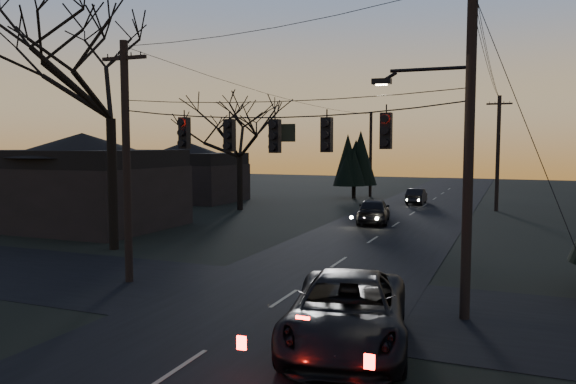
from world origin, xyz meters
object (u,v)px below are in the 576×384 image
at_px(bare_tree_left, 109,65).
at_px(sedan_oncoming_a, 374,211).
at_px(suv_near, 347,312).
at_px(utility_pole_far_r, 496,211).
at_px(sedan_oncoming_b, 417,196).
at_px(utility_pole_far_l, 370,197).
at_px(utility_pole_right, 464,319).
at_px(utility_pole_left, 129,282).

relative_size(bare_tree_left, sedan_oncoming_a, 2.60).
bearing_deg(suv_near, utility_pole_far_r, 74.32).
height_order(utility_pole_far_r, sedan_oncoming_b, utility_pole_far_r).
height_order(utility_pole_far_r, bare_tree_left, bare_tree_left).
bearing_deg(utility_pole_far_l, utility_pole_right, -72.28).
xyz_separation_m(utility_pole_far_r, utility_pole_far_l, (-11.50, 8.00, 0.00)).
xyz_separation_m(utility_pole_far_l, sedan_oncoming_a, (4.60, -17.93, 0.80)).
xyz_separation_m(bare_tree_left, suv_near, (13.69, -8.21, -7.70)).
distance_m(bare_tree_left, suv_near, 17.72).
xyz_separation_m(utility_pole_left, sedan_oncoming_b, (5.20, 30.79, 0.64)).
bearing_deg(utility_pole_right, suv_near, -126.72).
xyz_separation_m(utility_pole_far_l, sedan_oncoming_b, (5.20, -5.21, 0.64)).
relative_size(utility_pole_right, sedan_oncoming_b, 2.58).
distance_m(utility_pole_right, sedan_oncoming_b, 31.43).
distance_m(utility_pole_right, bare_tree_left, 18.93).
bearing_deg(utility_pole_left, sedan_oncoming_a, 75.73).
bearing_deg(sedan_oncoming_a, utility_pole_right, 101.69).
bearing_deg(utility_pole_far_r, sedan_oncoming_b, 156.15).
distance_m(utility_pole_right, utility_pole_far_l, 37.79).
distance_m(utility_pole_left, sedan_oncoming_a, 18.66).
relative_size(utility_pole_far_r, utility_pole_far_l, 1.06).
distance_m(utility_pole_far_r, bare_tree_left, 29.46).
height_order(utility_pole_right, suv_near, utility_pole_right).
xyz_separation_m(suv_near, sedan_oncoming_b, (-3.83, 34.10, -0.21)).
bearing_deg(sedan_oncoming_a, suv_near, 92.47).
xyz_separation_m(utility_pole_far_r, sedan_oncoming_b, (-6.30, 2.79, 0.64)).
height_order(utility_pole_far_l, sedan_oncoming_a, utility_pole_far_l).
height_order(utility_pole_left, utility_pole_far_r, same).
xyz_separation_m(bare_tree_left, sedan_oncoming_b, (9.87, 25.89, -7.91)).
bearing_deg(utility_pole_left, suv_near, -20.18).
bearing_deg(bare_tree_left, utility_pole_far_r, 55.02).
relative_size(utility_pole_far_r, sedan_oncoming_a, 1.81).
bearing_deg(sedan_oncoming_b, suv_near, 94.55).
height_order(utility_pole_right, sedan_oncoming_a, utility_pole_right).
bearing_deg(sedan_oncoming_a, sedan_oncoming_b, -101.95).
height_order(utility_pole_right, bare_tree_left, bare_tree_left).
distance_m(suv_near, sedan_oncoming_a, 21.84).
relative_size(utility_pole_left, suv_near, 1.40).
bearing_deg(bare_tree_left, sedan_oncoming_a, 54.89).
distance_m(utility_pole_left, utility_pole_far_l, 36.00).
relative_size(utility_pole_far_l, suv_near, 1.32).
distance_m(utility_pole_left, sedan_oncoming_b, 31.23).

